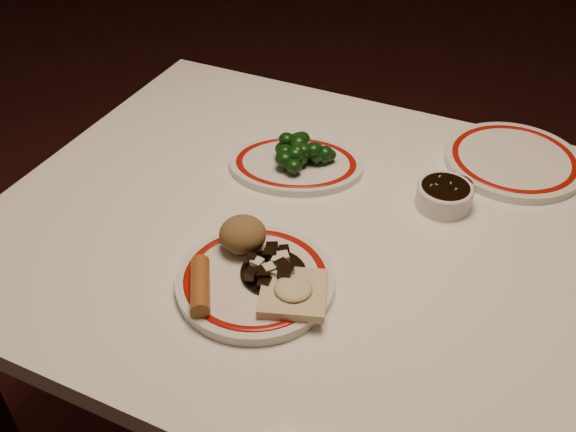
# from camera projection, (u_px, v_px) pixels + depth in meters

# --- Properties ---
(dining_table) EXTENTS (1.20, 0.90, 0.75)m
(dining_table) POSITION_uv_depth(u_px,v_px,m) (335.00, 269.00, 1.16)
(dining_table) COLOR white
(dining_table) RESTS_ON ground
(main_plate) EXTENTS (0.27, 0.27, 0.02)m
(main_plate) POSITION_uv_depth(u_px,v_px,m) (255.00, 280.00, 0.99)
(main_plate) COLOR silver
(main_plate) RESTS_ON dining_table
(rice_mound) EXTENTS (0.08, 0.08, 0.05)m
(rice_mound) POSITION_uv_depth(u_px,v_px,m) (243.00, 234.00, 1.02)
(rice_mound) COLOR brown
(rice_mound) RESTS_ON main_plate
(spring_roll) EXTENTS (0.08, 0.11, 0.03)m
(spring_roll) POSITION_uv_depth(u_px,v_px,m) (200.00, 285.00, 0.95)
(spring_roll) COLOR #9E5C26
(spring_roll) RESTS_ON main_plate
(fried_wonton) EXTENTS (0.12, 0.12, 0.03)m
(fried_wonton) POSITION_uv_depth(u_px,v_px,m) (293.00, 292.00, 0.95)
(fried_wonton) COLOR beige
(fried_wonton) RESTS_ON main_plate
(stirfry_heap) EXTENTS (0.10, 0.10, 0.03)m
(stirfry_heap) POSITION_uv_depth(u_px,v_px,m) (272.00, 268.00, 0.99)
(stirfry_heap) COLOR black
(stirfry_heap) RESTS_ON main_plate
(broccoli_plate) EXTENTS (0.31, 0.28, 0.02)m
(broccoli_plate) POSITION_uv_depth(u_px,v_px,m) (296.00, 165.00, 1.24)
(broccoli_plate) COLOR silver
(broccoli_plate) RESTS_ON dining_table
(broccoli_pile) EXTENTS (0.12, 0.12, 0.05)m
(broccoli_pile) POSITION_uv_depth(u_px,v_px,m) (300.00, 151.00, 1.22)
(broccoli_pile) COLOR #23471C
(broccoli_pile) RESTS_ON broccoli_plate
(soy_bowl) EXTENTS (0.10, 0.10, 0.04)m
(soy_bowl) POSITION_uv_depth(u_px,v_px,m) (444.00, 196.00, 1.14)
(soy_bowl) COLOR silver
(soy_bowl) RESTS_ON dining_table
(sweet_sour_dish) EXTENTS (0.06, 0.06, 0.02)m
(sweet_sour_dish) POSITION_uv_depth(u_px,v_px,m) (455.00, 187.00, 1.18)
(sweet_sour_dish) COLOR silver
(sweet_sour_dish) RESTS_ON dining_table
(mustard_dish) EXTENTS (0.06, 0.06, 0.02)m
(mustard_dish) POSITION_uv_depth(u_px,v_px,m) (446.00, 195.00, 1.16)
(mustard_dish) COLOR silver
(mustard_dish) RESTS_ON dining_table
(far_plate) EXTENTS (0.32, 0.32, 0.02)m
(far_plate) POSITION_uv_depth(u_px,v_px,m) (513.00, 160.00, 1.25)
(far_plate) COLOR silver
(far_plate) RESTS_ON dining_table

